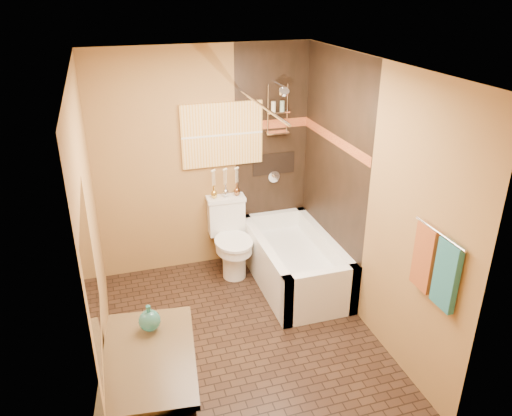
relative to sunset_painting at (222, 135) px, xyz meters
name	(u,v)px	position (x,y,z in m)	size (l,w,h in m)	color
floor	(243,338)	(-0.20, -1.48, -1.55)	(3.00, 3.00, 0.00)	black
wall_left	(93,238)	(-1.40, -1.48, -0.30)	(0.02, 3.00, 2.50)	olive
wall_right	(369,201)	(1.00, -1.48, -0.30)	(0.02, 3.00, 2.50)	olive
wall_back	(205,162)	(-0.20, 0.02, -0.30)	(2.40, 0.02, 2.50)	olive
wall_front	(312,325)	(-0.20, -2.98, -0.30)	(2.40, 0.02, 2.50)	olive
ceiling	(240,65)	(-0.20, -1.48, 0.95)	(3.00, 3.00, 0.00)	silver
alcove_tile_back	(272,156)	(0.57, 0.01, -0.30)	(0.85, 0.01, 2.50)	black
alcove_tile_right	(332,174)	(0.99, -0.73, -0.30)	(0.01, 1.50, 2.50)	black
mosaic_band_back	(272,124)	(0.57, 0.00, 0.07)	(0.85, 0.01, 0.10)	maroon
mosaic_band_right	(334,139)	(0.98, -0.73, 0.07)	(0.01, 1.50, 0.10)	maroon
alcove_niche	(274,164)	(0.60, 0.01, -0.40)	(0.50, 0.01, 0.25)	black
shower_fixtures	(278,122)	(0.60, -0.10, 0.12)	(0.24, 0.33, 1.16)	silver
curtain_rod	(260,105)	(0.20, -0.73, 0.47)	(0.03, 0.03, 1.55)	silver
towel_bar	(440,233)	(0.95, -2.53, -0.10)	(0.02, 0.02, 0.55)	silver
towel_teal	(446,275)	(0.96, -2.66, -0.37)	(0.05, 0.22, 0.52)	#226771
towel_rust	(424,258)	(0.96, -2.40, -0.37)	(0.05, 0.22, 0.52)	#99461B
sunset_painting	(222,135)	(0.00, 0.00, 0.00)	(0.90, 0.04, 0.70)	gold
vanity_mirror	(91,277)	(-1.39, -2.48, -0.05)	(0.01, 1.00, 0.90)	white
bathtub	(294,265)	(0.60, -0.73, -1.33)	(0.80, 1.50, 0.55)	white
toilet	(231,237)	(0.00, -0.28, -1.12)	(0.44, 0.64, 0.85)	white
vanity	(153,404)	(-1.12, -2.48, -1.12)	(0.70, 1.03, 0.86)	black
teal_bottle	(149,318)	(-1.07, -2.22, -0.59)	(0.15, 0.15, 0.24)	#257066
bud_vases	(225,182)	(0.00, -0.08, -0.52)	(0.33, 0.07, 0.33)	gold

